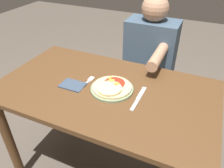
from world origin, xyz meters
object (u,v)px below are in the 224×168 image
object	(u,v)px
fork	(87,83)
knife	(138,99)
dining_table	(105,105)
plate	(112,89)
pizza	(112,87)
person_diner	(150,60)

from	to	relation	value
fork	knife	size ratio (longest dim) A/B	0.80
dining_table	fork	size ratio (longest dim) A/B	7.09
plate	fork	world-z (taller)	plate
dining_table	pizza	world-z (taller)	pizza
plate	knife	xyz separation A→B (m)	(0.16, -0.02, -0.00)
plate	person_diner	bearing A→B (deg)	84.57
pizza	fork	distance (m)	0.16
fork	person_diner	xyz separation A→B (m)	(0.22, 0.60, -0.09)
dining_table	pizza	bearing A→B (deg)	-5.65
dining_table	knife	xyz separation A→B (m)	(0.21, -0.02, 0.13)
knife	person_diner	bearing A→B (deg)	99.71
plate	fork	size ratio (longest dim) A/B	1.37
dining_table	plate	size ratio (longest dim) A/B	5.16
knife	person_diner	distance (m)	0.63
plate	person_diner	world-z (taller)	person_diner
fork	person_diner	distance (m)	0.64
dining_table	knife	size ratio (longest dim) A/B	5.64
pizza	knife	size ratio (longest dim) A/B	0.99
dining_table	person_diner	bearing A→B (deg)	80.24
pizza	knife	xyz separation A→B (m)	(0.16, -0.01, -0.02)
pizza	plate	bearing A→B (deg)	86.70
plate	person_diner	xyz separation A→B (m)	(0.06, 0.59, -0.09)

